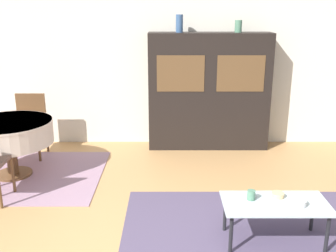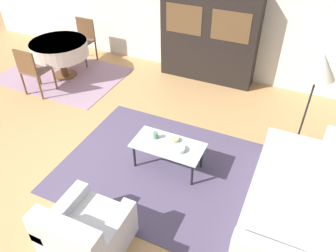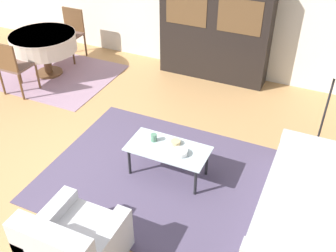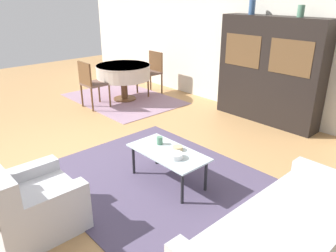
# 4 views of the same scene
# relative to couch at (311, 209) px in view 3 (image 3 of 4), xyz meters

# --- Properties ---
(ground_plane) EXTENTS (14.00, 14.00, 0.00)m
(ground_plane) POSITION_rel_couch_xyz_m (-2.93, -0.49, -0.28)
(ground_plane) COLOR tan
(area_rug) EXTENTS (2.84, 2.28, 0.01)m
(area_rug) POSITION_rel_couch_xyz_m (-1.79, 0.07, -0.27)
(area_rug) COLOR #4C425B
(area_rug) RESTS_ON ground_plane
(dining_rug) EXTENTS (2.49, 1.75, 0.01)m
(dining_rug) POSITION_rel_couch_xyz_m (-4.89, 1.72, -0.27)
(dining_rug) COLOR gray
(dining_rug) RESTS_ON ground_plane
(couch) EXTENTS (0.91, 1.99, 0.79)m
(couch) POSITION_rel_couch_xyz_m (0.00, 0.00, 0.00)
(couch) COLOR #B2B2B7
(couch) RESTS_ON ground_plane
(armchair) EXTENTS (0.80, 0.81, 0.77)m
(armchair) POSITION_rel_couch_xyz_m (-2.00, -1.43, 0.01)
(armchair) COLOR #B2B2B7
(armchair) RESTS_ON ground_plane
(coffee_table) EXTENTS (1.00, 0.50, 0.41)m
(coffee_table) POSITION_rel_couch_xyz_m (-1.73, 0.15, 0.10)
(coffee_table) COLOR black
(coffee_table) RESTS_ON area_rug
(display_cabinet) EXTENTS (1.89, 0.41, 1.82)m
(display_cabinet) POSITION_rel_couch_xyz_m (-2.10, 2.89, 0.63)
(display_cabinet) COLOR black
(display_cabinet) RESTS_ON ground_plane
(dining_table) EXTENTS (1.14, 1.14, 0.75)m
(dining_table) POSITION_rel_couch_xyz_m (-4.84, 1.72, 0.33)
(dining_table) COLOR brown
(dining_table) RESTS_ON dining_rug
(dining_chair_near) EXTENTS (0.44, 0.44, 0.93)m
(dining_chair_near) POSITION_rel_couch_xyz_m (-4.84, 0.93, 0.27)
(dining_chair_near) COLOR brown
(dining_chair_near) RESTS_ON dining_rug
(dining_chair_far) EXTENTS (0.44, 0.44, 0.93)m
(dining_chair_far) POSITION_rel_couch_xyz_m (-4.84, 2.51, 0.27)
(dining_chair_far) COLOR brown
(dining_chair_far) RESTS_ON dining_rug
(cup) EXTENTS (0.08, 0.08, 0.10)m
(cup) POSITION_rel_couch_xyz_m (-1.95, 0.21, 0.19)
(cup) COLOR #4C7A60
(cup) RESTS_ON coffee_table
(bowl) EXTENTS (0.17, 0.17, 0.06)m
(bowl) POSITION_rel_couch_xyz_m (-1.55, 0.10, 0.17)
(bowl) COLOR white
(bowl) RESTS_ON coffee_table
(bowl_small) EXTENTS (0.12, 0.12, 0.05)m
(bowl_small) POSITION_rel_couch_xyz_m (-1.68, 0.26, 0.17)
(bowl_small) COLOR tan
(bowl_small) RESTS_ON coffee_table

